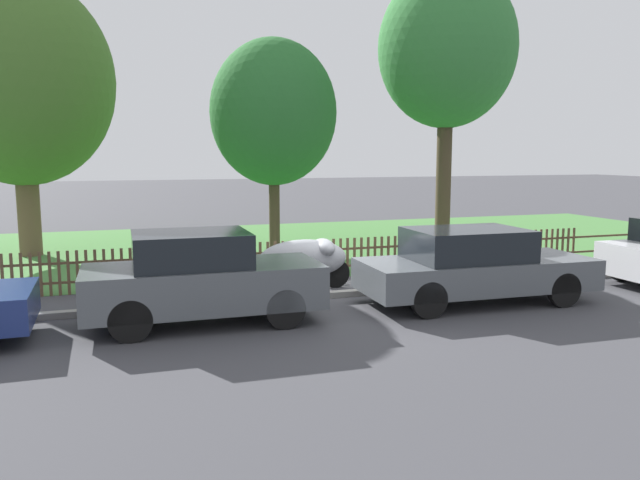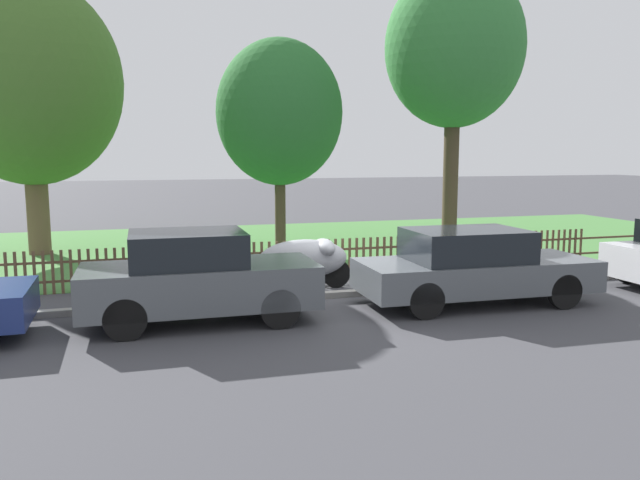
# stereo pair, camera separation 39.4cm
# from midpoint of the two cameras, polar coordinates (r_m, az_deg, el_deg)

# --- Properties ---
(ground_plane) EXTENTS (120.00, 120.00, 0.00)m
(ground_plane) POSITION_cam_midpoint_polar(r_m,az_deg,el_deg) (12.80, 3.04, -5.17)
(ground_plane) COLOR #424247
(kerb_stone) EXTENTS (32.35, 0.20, 0.12)m
(kerb_stone) POSITION_cam_midpoint_polar(r_m,az_deg,el_deg) (12.88, 2.88, -4.81)
(kerb_stone) COLOR gray
(kerb_stone) RESTS_ON ground
(grass_strip) EXTENTS (32.35, 11.30, 0.01)m
(grass_strip) POSITION_cam_midpoint_polar(r_m,az_deg,el_deg) (20.03, -4.97, -0.42)
(grass_strip) COLOR #477F3D
(grass_strip) RESTS_ON ground
(park_fence) EXTENTS (32.35, 0.05, 0.92)m
(park_fence) POSITION_cam_midpoint_polar(r_m,az_deg,el_deg) (14.60, 0.13, -1.69)
(park_fence) COLOR brown
(park_fence) RESTS_ON ground
(parked_car_black_saloon) EXTENTS (3.99, 1.73, 1.59)m
(parked_car_black_saloon) POSITION_cam_midpoint_polar(r_m,az_deg,el_deg) (10.85, -11.86, -3.40)
(parked_car_black_saloon) COLOR #51565B
(parked_car_black_saloon) RESTS_ON ground
(parked_car_navy_estate) EXTENTS (4.59, 1.88, 1.46)m
(parked_car_navy_estate) POSITION_cam_midpoint_polar(r_m,az_deg,el_deg) (12.41, 12.97, -2.29)
(parked_car_navy_estate) COLOR #51565B
(parked_car_navy_estate) RESTS_ON ground
(covered_motorcycle) EXTENTS (2.10, 0.86, 1.09)m
(covered_motorcycle) POSITION_cam_midpoint_polar(r_m,az_deg,el_deg) (13.29, -2.22, -1.72)
(covered_motorcycle) COLOR black
(covered_motorcycle) RESTS_ON ground
(tree_nearest_kerb) EXTENTS (5.04, 5.04, 7.79)m
(tree_nearest_kerb) POSITION_cam_midpoint_polar(r_m,az_deg,el_deg) (19.62, -26.24, 12.88)
(tree_nearest_kerb) COLOR brown
(tree_nearest_kerb) RESTS_ON ground
(tree_behind_motorcycle) EXTENTS (3.71, 3.71, 6.23)m
(tree_behind_motorcycle) POSITION_cam_midpoint_polar(r_m,az_deg,el_deg) (18.69, -4.90, 11.51)
(tree_behind_motorcycle) COLOR #473828
(tree_behind_motorcycle) RESTS_ON ground
(tree_mid_park) EXTENTS (4.13, 4.13, 8.40)m
(tree_mid_park) POSITION_cam_midpoint_polar(r_m,az_deg,el_deg) (19.80, 10.95, 16.75)
(tree_mid_park) COLOR #473828
(tree_mid_park) RESTS_ON ground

